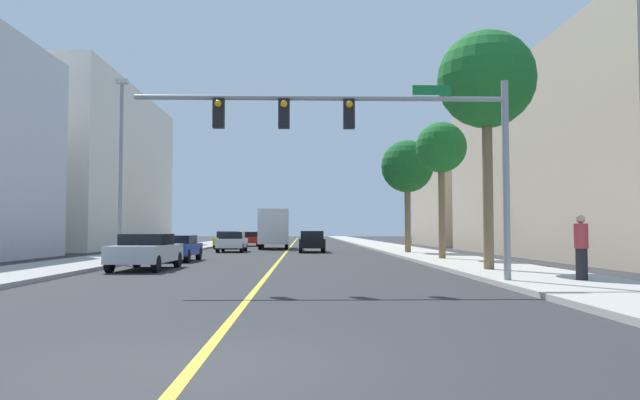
{
  "coord_description": "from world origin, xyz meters",
  "views": [
    {
      "loc": [
        1.26,
        -6.8,
        1.56
      ],
      "look_at": [
        1.96,
        19.22,
        2.88
      ],
      "focal_mm": 33.19,
      "sensor_mm": 36.0,
      "label": 1
    }
  ],
  "objects_px": {
    "pedestrian": "(581,247)",
    "street_lamp": "(121,160)",
    "palm_mid": "(441,149)",
    "delivery_truck": "(274,228)",
    "traffic_signal_mast": "(375,131)",
    "car_silver": "(146,251)",
    "palm_far": "(407,167)",
    "car_yellow": "(228,240)",
    "palm_near": "(486,81)",
    "car_red": "(251,239)",
    "car_white": "(232,241)",
    "car_blue": "(176,247)",
    "car_black": "(312,241)"
  },
  "relations": [
    {
      "from": "palm_far",
      "to": "delivery_truck",
      "type": "bearing_deg",
      "value": 128.08
    },
    {
      "from": "car_white",
      "to": "palm_near",
      "type": "bearing_deg",
      "value": -60.86
    },
    {
      "from": "delivery_truck",
      "to": "car_yellow",
      "type": "bearing_deg",
      "value": 167.67
    },
    {
      "from": "palm_far",
      "to": "car_yellow",
      "type": "height_order",
      "value": "palm_far"
    },
    {
      "from": "street_lamp",
      "to": "car_blue",
      "type": "distance_m",
      "value": 5.25
    },
    {
      "from": "palm_mid",
      "to": "delivery_truck",
      "type": "relative_size",
      "value": 0.92
    },
    {
      "from": "traffic_signal_mast",
      "to": "street_lamp",
      "type": "distance_m",
      "value": 14.73
    },
    {
      "from": "car_yellow",
      "to": "traffic_signal_mast",
      "type": "bearing_deg",
      "value": 105.08
    },
    {
      "from": "palm_far",
      "to": "pedestrian",
      "type": "distance_m",
      "value": 21.49
    },
    {
      "from": "pedestrian",
      "to": "street_lamp",
      "type": "bearing_deg",
      "value": 94.56
    },
    {
      "from": "palm_far",
      "to": "car_red",
      "type": "relative_size",
      "value": 1.61
    },
    {
      "from": "street_lamp",
      "to": "car_yellow",
      "type": "height_order",
      "value": "street_lamp"
    },
    {
      "from": "traffic_signal_mast",
      "to": "delivery_truck",
      "type": "height_order",
      "value": "traffic_signal_mast"
    },
    {
      "from": "car_yellow",
      "to": "car_blue",
      "type": "relative_size",
      "value": 1.17
    },
    {
      "from": "car_red",
      "to": "pedestrian",
      "type": "distance_m",
      "value": 42.93
    },
    {
      "from": "traffic_signal_mast",
      "to": "delivery_truck",
      "type": "distance_m",
      "value": 32.96
    },
    {
      "from": "car_black",
      "to": "pedestrian",
      "type": "distance_m",
      "value": 26.14
    },
    {
      "from": "traffic_signal_mast",
      "to": "palm_near",
      "type": "relative_size",
      "value": 1.22
    },
    {
      "from": "street_lamp",
      "to": "car_silver",
      "type": "xyz_separation_m",
      "value": [
        2.17,
        -3.63,
        -4.0
      ]
    },
    {
      "from": "traffic_signal_mast",
      "to": "pedestrian",
      "type": "height_order",
      "value": "traffic_signal_mast"
    },
    {
      "from": "traffic_signal_mast",
      "to": "car_silver",
      "type": "height_order",
      "value": "traffic_signal_mast"
    },
    {
      "from": "car_black",
      "to": "traffic_signal_mast",
      "type": "bearing_deg",
      "value": -86.63
    },
    {
      "from": "car_yellow",
      "to": "pedestrian",
      "type": "bearing_deg",
      "value": 114.05
    },
    {
      "from": "car_white",
      "to": "delivery_truck",
      "type": "distance_m",
      "value": 7.55
    },
    {
      "from": "car_red",
      "to": "pedestrian",
      "type": "bearing_deg",
      "value": -72.94
    },
    {
      "from": "palm_far",
      "to": "delivery_truck",
      "type": "height_order",
      "value": "palm_far"
    },
    {
      "from": "street_lamp",
      "to": "palm_mid",
      "type": "bearing_deg",
      "value": 8.53
    },
    {
      "from": "palm_mid",
      "to": "car_red",
      "type": "distance_m",
      "value": 30.96
    },
    {
      "from": "car_yellow",
      "to": "delivery_truck",
      "type": "relative_size",
      "value": 0.62
    },
    {
      "from": "palm_far",
      "to": "car_white",
      "type": "height_order",
      "value": "palm_far"
    },
    {
      "from": "palm_near",
      "to": "palm_mid",
      "type": "distance_m",
      "value": 8.29
    },
    {
      "from": "palm_far",
      "to": "traffic_signal_mast",
      "type": "bearing_deg",
      "value": -102.44
    },
    {
      "from": "car_yellow",
      "to": "car_black",
      "type": "bearing_deg",
      "value": 131.01
    },
    {
      "from": "car_yellow",
      "to": "car_silver",
      "type": "relative_size",
      "value": 1.06
    },
    {
      "from": "car_blue",
      "to": "car_black",
      "type": "xyz_separation_m",
      "value": [
        6.93,
        11.88,
        0.07
      ]
    },
    {
      "from": "delivery_truck",
      "to": "pedestrian",
      "type": "distance_m",
      "value": 34.22
    },
    {
      "from": "palm_near",
      "to": "car_white",
      "type": "distance_m",
      "value": 24.82
    },
    {
      "from": "palm_near",
      "to": "delivery_truck",
      "type": "xyz_separation_m",
      "value": [
        -9.16,
        27.97,
        -5.29
      ]
    },
    {
      "from": "traffic_signal_mast",
      "to": "car_blue",
      "type": "distance_m",
      "value": 16.03
    },
    {
      "from": "pedestrian",
      "to": "palm_near",
      "type": "bearing_deg",
      "value": 51.79
    },
    {
      "from": "palm_near",
      "to": "car_red",
      "type": "height_order",
      "value": "palm_near"
    },
    {
      "from": "traffic_signal_mast",
      "to": "palm_near",
      "type": "distance_m",
      "value": 7.03
    },
    {
      "from": "palm_far",
      "to": "car_silver",
      "type": "distance_m",
      "value": 19.64
    },
    {
      "from": "delivery_truck",
      "to": "street_lamp",
      "type": "bearing_deg",
      "value": -106.71
    },
    {
      "from": "car_silver",
      "to": "pedestrian",
      "type": "distance_m",
      "value": 15.63
    },
    {
      "from": "car_black",
      "to": "delivery_truck",
      "type": "height_order",
      "value": "delivery_truck"
    },
    {
      "from": "car_blue",
      "to": "pedestrian",
      "type": "distance_m",
      "value": 19.42
    },
    {
      "from": "palm_near",
      "to": "car_silver",
      "type": "height_order",
      "value": "palm_near"
    },
    {
      "from": "traffic_signal_mast",
      "to": "street_lamp",
      "type": "bearing_deg",
      "value": 134.74
    },
    {
      "from": "car_yellow",
      "to": "car_red",
      "type": "relative_size",
      "value": 1.03
    }
  ]
}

